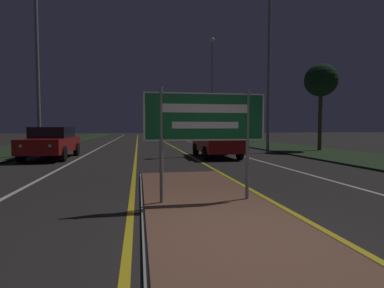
{
  "coord_description": "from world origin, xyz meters",
  "views": [
    {
      "loc": [
        -1.29,
        -3.72,
        1.55
      ],
      "look_at": [
        0.0,
        3.49,
        1.14
      ],
      "focal_mm": 28.0,
      "sensor_mm": 36.0,
      "label": 1
    }
  ],
  "objects_px": {
    "streetlight_right_far": "(212,79)",
    "streetlight_right_near": "(269,38)",
    "highway_sign": "(206,121)",
    "car_receding_0": "(216,143)",
    "car_receding_1": "(220,136)",
    "car_approaching_0": "(52,142)",
    "streetlight_left_near": "(37,41)",
    "warning_sign": "(253,129)"
  },
  "relations": [
    {
      "from": "highway_sign",
      "to": "car_receding_1",
      "type": "bearing_deg",
      "value": 73.69
    },
    {
      "from": "streetlight_right_far",
      "to": "warning_sign",
      "type": "xyz_separation_m",
      "value": [
        2.75,
        -4.99,
        -5.5
      ]
    },
    {
      "from": "streetlight_right_far",
      "to": "car_receding_1",
      "type": "distance_m",
      "value": 9.52
    },
    {
      "from": "car_receding_0",
      "to": "car_approaching_0",
      "type": "xyz_separation_m",
      "value": [
        -8.19,
        0.91,
        0.08
      ]
    },
    {
      "from": "streetlight_left_near",
      "to": "car_receding_0",
      "type": "distance_m",
      "value": 10.41
    },
    {
      "from": "streetlight_right_far",
      "to": "car_approaching_0",
      "type": "height_order",
      "value": "streetlight_right_far"
    },
    {
      "from": "highway_sign",
      "to": "streetlight_right_far",
      "type": "distance_m",
      "value": 27.61
    },
    {
      "from": "streetlight_right_near",
      "to": "streetlight_right_far",
      "type": "height_order",
      "value": "streetlight_right_near"
    },
    {
      "from": "car_receding_1",
      "to": "car_approaching_0",
      "type": "height_order",
      "value": "car_approaching_0"
    },
    {
      "from": "streetlight_right_near",
      "to": "car_receding_0",
      "type": "distance_m",
      "value": 7.38
    },
    {
      "from": "streetlight_right_near",
      "to": "car_receding_0",
      "type": "relative_size",
      "value": 2.76
    },
    {
      "from": "car_receding_1",
      "to": "warning_sign",
      "type": "xyz_separation_m",
      "value": [
        3.87,
        2.26,
        0.56
      ]
    },
    {
      "from": "streetlight_left_near",
      "to": "warning_sign",
      "type": "xyz_separation_m",
      "value": [
        15.7,
        10.61,
        -4.54
      ]
    },
    {
      "from": "highway_sign",
      "to": "car_receding_0",
      "type": "height_order",
      "value": "highway_sign"
    },
    {
      "from": "streetlight_left_near",
      "to": "car_receding_1",
      "type": "bearing_deg",
      "value": 35.18
    },
    {
      "from": "streetlight_left_near",
      "to": "streetlight_right_near",
      "type": "height_order",
      "value": "streetlight_right_near"
    },
    {
      "from": "streetlight_right_near",
      "to": "car_receding_1",
      "type": "distance_m",
      "value": 9.96
    },
    {
      "from": "highway_sign",
      "to": "streetlight_left_near",
      "type": "xyz_separation_m",
      "value": [
        -6.27,
        10.68,
        4.23
      ]
    },
    {
      "from": "car_receding_0",
      "to": "streetlight_left_near",
      "type": "bearing_deg",
      "value": 170.67
    },
    {
      "from": "highway_sign",
      "to": "car_receding_0",
      "type": "xyz_separation_m",
      "value": [
        2.66,
        9.21,
        -0.92
      ]
    },
    {
      "from": "highway_sign",
      "to": "car_receding_1",
      "type": "xyz_separation_m",
      "value": [
        5.57,
        19.02,
        -0.88
      ]
    },
    {
      "from": "warning_sign",
      "to": "highway_sign",
      "type": "bearing_deg",
      "value": -113.9
    },
    {
      "from": "streetlight_right_far",
      "to": "streetlight_right_near",
      "type": "bearing_deg",
      "value": -91.29
    },
    {
      "from": "streetlight_right_near",
      "to": "warning_sign",
      "type": "relative_size",
      "value": 5.37
    },
    {
      "from": "car_approaching_0",
      "to": "streetlight_right_near",
      "type": "bearing_deg",
      "value": 4.94
    },
    {
      "from": "car_receding_0",
      "to": "warning_sign",
      "type": "relative_size",
      "value": 1.94
    },
    {
      "from": "car_receding_0",
      "to": "car_approaching_0",
      "type": "bearing_deg",
      "value": 173.67
    },
    {
      "from": "highway_sign",
      "to": "streetlight_left_near",
      "type": "distance_m",
      "value": 13.08
    },
    {
      "from": "car_receding_0",
      "to": "car_receding_1",
      "type": "distance_m",
      "value": 10.23
    },
    {
      "from": "highway_sign",
      "to": "car_approaching_0",
      "type": "bearing_deg",
      "value": 118.67
    },
    {
      "from": "streetlight_left_near",
      "to": "car_receding_1",
      "type": "distance_m",
      "value": 15.36
    },
    {
      "from": "car_receding_1",
      "to": "car_approaching_0",
      "type": "distance_m",
      "value": 14.23
    },
    {
      "from": "streetlight_left_near",
      "to": "streetlight_right_far",
      "type": "relative_size",
      "value": 0.86
    },
    {
      "from": "car_receding_1",
      "to": "car_approaching_0",
      "type": "bearing_deg",
      "value": -141.27
    },
    {
      "from": "streetlight_right_near",
      "to": "streetlight_right_far",
      "type": "xyz_separation_m",
      "value": [
        0.34,
        15.13,
        0.02
      ]
    },
    {
      "from": "highway_sign",
      "to": "car_approaching_0",
      "type": "xyz_separation_m",
      "value": [
        -5.53,
        10.12,
        -0.84
      ]
    },
    {
      "from": "car_receding_0",
      "to": "warning_sign",
      "type": "bearing_deg",
      "value": 60.71
    },
    {
      "from": "highway_sign",
      "to": "streetlight_right_far",
      "type": "height_order",
      "value": "streetlight_right_far"
    },
    {
      "from": "car_approaching_0",
      "to": "warning_sign",
      "type": "xyz_separation_m",
      "value": [
        14.97,
        11.16,
        0.53
      ]
    },
    {
      "from": "streetlight_right_far",
      "to": "car_approaching_0",
      "type": "xyz_separation_m",
      "value": [
        -12.22,
        -16.16,
        -6.03
      ]
    },
    {
      "from": "highway_sign",
      "to": "car_receding_1",
      "type": "relative_size",
      "value": 0.58
    },
    {
      "from": "warning_sign",
      "to": "car_receding_0",
      "type": "bearing_deg",
      "value": -119.29
    }
  ]
}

